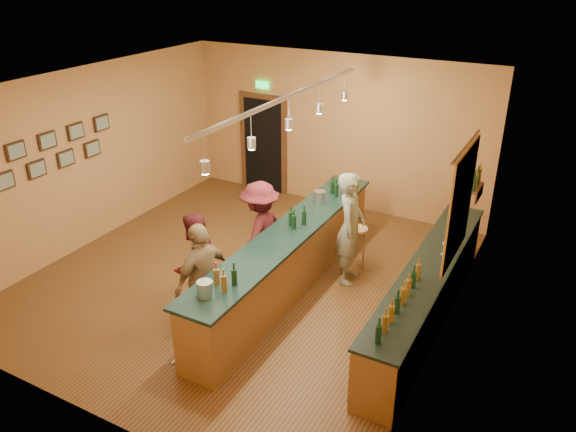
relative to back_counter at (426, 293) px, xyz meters
The scene contains 18 objects.
floor 3.01m from the back_counter, behind, with size 7.00×7.00×0.00m, color #533017.
ceiling 4.03m from the back_counter, behind, with size 6.50×7.00×0.02m, color silver.
wall_back 4.59m from the back_counter, 131.80° to the left, with size 6.50×0.02×3.20m, color #C38C49.
wall_front 4.86m from the back_counter, 128.91° to the right, with size 6.50×0.02×3.20m, color #C38C49.
wall_left 6.32m from the back_counter, behind, with size 0.02×7.00×3.20m, color #C38C49.
wall_right 1.16m from the back_counter, 32.52° to the right, with size 0.02×7.00×3.20m, color #C38C49.
doorway 5.75m from the back_counter, 144.79° to the left, with size 1.15×0.09×2.48m.
tapestry 1.41m from the back_counter, 40.29° to the left, with size 0.03×1.40×1.60m, color maroon.
bottle_shelf 2.10m from the back_counter, 83.32° to the left, with size 0.17×0.55×0.54m.
picture_grid 6.42m from the back_counter, behind, with size 0.06×2.20×0.70m, color #382111, non-canonical shape.
back_counter is the anchor object (origin of this frame).
tasting_bar 2.18m from the back_counter, behind, with size 0.73×5.10×1.38m.
pendant_track 3.31m from the back_counter, behind, with size 0.11×4.60×0.50m.
bartender 1.62m from the back_counter, 158.61° to the left, with size 0.69×0.45×1.89m, color gray.
customer_a 3.39m from the back_counter, 156.46° to the right, with size 0.78×0.61×1.60m, color #59191E.
customer_b 3.21m from the back_counter, 148.37° to the right, with size 0.99×0.41×1.68m, color #997A51.
customer_c 2.75m from the back_counter, behind, with size 1.12×0.64×1.73m, color #59191E.
bar_stool 1.85m from the back_counter, 144.67° to the left, with size 0.35×0.35×0.71m.
Camera 1 is at (4.47, -6.81, 4.94)m, focal length 35.00 mm.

